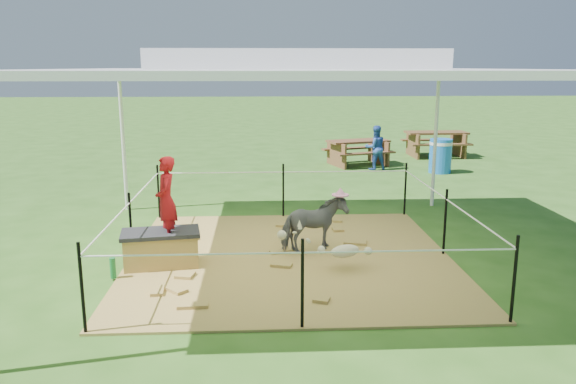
{
  "coord_description": "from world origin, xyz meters",
  "views": [
    {
      "loc": [
        -0.43,
        -7.7,
        2.71
      ],
      "look_at": [
        0.0,
        0.6,
        0.85
      ],
      "focal_mm": 35.0,
      "sensor_mm": 36.0,
      "label": 1
    }
  ],
  "objects_px": {
    "picnic_table_far": "(436,144)",
    "foal": "(345,249)",
    "woman": "(166,193)",
    "green_bottle": "(113,268)",
    "distant_person": "(375,148)",
    "straw_bale": "(161,250)",
    "pony": "(314,224)",
    "picnic_table_near": "(358,153)",
    "trash_barrel": "(440,156)"
  },
  "relations": [
    {
      "from": "picnic_table_far",
      "to": "distant_person",
      "type": "xyz_separation_m",
      "value": [
        -2.33,
        -2.16,
        0.21
      ]
    },
    {
      "from": "picnic_table_near",
      "to": "distant_person",
      "type": "bearing_deg",
      "value": -82.32
    },
    {
      "from": "woman",
      "to": "pony",
      "type": "height_order",
      "value": "woman"
    },
    {
      "from": "straw_bale",
      "to": "green_bottle",
      "type": "height_order",
      "value": "straw_bale"
    },
    {
      "from": "straw_bale",
      "to": "distant_person",
      "type": "xyz_separation_m",
      "value": [
        4.47,
        7.32,
        0.34
      ]
    },
    {
      "from": "woman",
      "to": "distant_person",
      "type": "xyz_separation_m",
      "value": [
        4.37,
        7.32,
        -0.46
      ]
    },
    {
      "from": "pony",
      "to": "picnic_table_near",
      "type": "relative_size",
      "value": 0.58
    },
    {
      "from": "woman",
      "to": "distant_person",
      "type": "height_order",
      "value": "woman"
    },
    {
      "from": "woman",
      "to": "green_bottle",
      "type": "xyz_separation_m",
      "value": [
        -0.65,
        -0.45,
        -0.89
      ]
    },
    {
      "from": "straw_bale",
      "to": "green_bottle",
      "type": "relative_size",
      "value": 3.6
    },
    {
      "from": "woman",
      "to": "trash_barrel",
      "type": "xyz_separation_m",
      "value": [
        5.97,
        6.79,
        -0.62
      ]
    },
    {
      "from": "straw_bale",
      "to": "picnic_table_far",
      "type": "bearing_deg",
      "value": 54.37
    },
    {
      "from": "trash_barrel",
      "to": "distant_person",
      "type": "height_order",
      "value": "distant_person"
    },
    {
      "from": "green_bottle",
      "to": "trash_barrel",
      "type": "distance_m",
      "value": 9.81
    },
    {
      "from": "trash_barrel",
      "to": "picnic_table_far",
      "type": "xyz_separation_m",
      "value": [
        0.72,
        2.7,
        -0.06
      ]
    },
    {
      "from": "pony",
      "to": "distant_person",
      "type": "xyz_separation_m",
      "value": [
        2.32,
        6.83,
        0.15
      ]
    },
    {
      "from": "foal",
      "to": "trash_barrel",
      "type": "height_order",
      "value": "trash_barrel"
    },
    {
      "from": "foal",
      "to": "distant_person",
      "type": "relative_size",
      "value": 0.87
    },
    {
      "from": "foal",
      "to": "picnic_table_near",
      "type": "xyz_separation_m",
      "value": [
        1.63,
        8.32,
        0.04
      ]
    },
    {
      "from": "picnic_table_far",
      "to": "foal",
      "type": "bearing_deg",
      "value": -114.86
    },
    {
      "from": "straw_bale",
      "to": "picnic_table_far",
      "type": "distance_m",
      "value": 11.67
    },
    {
      "from": "woman",
      "to": "foal",
      "type": "distance_m",
      "value": 2.53
    },
    {
      "from": "woman",
      "to": "picnic_table_near",
      "type": "bearing_deg",
      "value": 144.63
    },
    {
      "from": "woman",
      "to": "distant_person",
      "type": "bearing_deg",
      "value": 140.41
    },
    {
      "from": "picnic_table_far",
      "to": "distant_person",
      "type": "bearing_deg",
      "value": -138.25
    },
    {
      "from": "woman",
      "to": "picnic_table_near",
      "type": "height_order",
      "value": "woman"
    },
    {
      "from": "picnic_table_far",
      "to": "green_bottle",
      "type": "bearing_deg",
      "value": -127.58
    },
    {
      "from": "pony",
      "to": "woman",
      "type": "bearing_deg",
      "value": 80.24
    },
    {
      "from": "pony",
      "to": "trash_barrel",
      "type": "distance_m",
      "value": 7.41
    },
    {
      "from": "trash_barrel",
      "to": "picnic_table_near",
      "type": "distance_m",
      "value": 2.32
    },
    {
      "from": "picnic_table_near",
      "to": "green_bottle",
      "type": "bearing_deg",
      "value": -135.82
    },
    {
      "from": "woman",
      "to": "foal",
      "type": "height_order",
      "value": "woman"
    },
    {
      "from": "foal",
      "to": "picnic_table_near",
      "type": "height_order",
      "value": "picnic_table_near"
    },
    {
      "from": "woman",
      "to": "pony",
      "type": "relative_size",
      "value": 1.21
    },
    {
      "from": "woman",
      "to": "green_bottle",
      "type": "relative_size",
      "value": 4.32
    },
    {
      "from": "straw_bale",
      "to": "pony",
      "type": "xyz_separation_m",
      "value": [
        2.15,
        0.5,
        0.19
      ]
    },
    {
      "from": "picnic_table_near",
      "to": "woman",
      "type": "bearing_deg",
      "value": -133.58
    },
    {
      "from": "foal",
      "to": "trash_barrel",
      "type": "bearing_deg",
      "value": 39.86
    },
    {
      "from": "green_bottle",
      "to": "foal",
      "type": "bearing_deg",
      "value": 3.35
    },
    {
      "from": "trash_barrel",
      "to": "picnic_table_far",
      "type": "distance_m",
      "value": 2.79
    },
    {
      "from": "green_bottle",
      "to": "picnic_table_near",
      "type": "height_order",
      "value": "picnic_table_near"
    },
    {
      "from": "picnic_table_near",
      "to": "picnic_table_far",
      "type": "distance_m",
      "value": 3.02
    },
    {
      "from": "straw_bale",
      "to": "woman",
      "type": "bearing_deg",
      "value": 0.0
    },
    {
      "from": "woman",
      "to": "trash_barrel",
      "type": "relative_size",
      "value": 1.33
    },
    {
      "from": "straw_bale",
      "to": "picnic_table_far",
      "type": "height_order",
      "value": "picnic_table_far"
    },
    {
      "from": "pony",
      "to": "green_bottle",
      "type": "bearing_deg",
      "value": 85.94
    },
    {
      "from": "green_bottle",
      "to": "picnic_table_far",
      "type": "xyz_separation_m",
      "value": [
        7.35,
        9.93,
        0.22
      ]
    },
    {
      "from": "green_bottle",
      "to": "trash_barrel",
      "type": "height_order",
      "value": "trash_barrel"
    },
    {
      "from": "woman",
      "to": "picnic_table_far",
      "type": "bearing_deg",
      "value": 135.99
    },
    {
      "from": "woman",
      "to": "green_bottle",
      "type": "distance_m",
      "value": 1.19
    }
  ]
}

